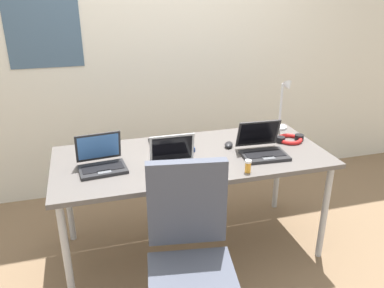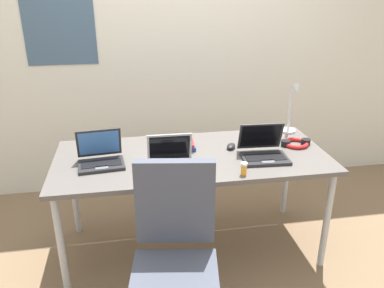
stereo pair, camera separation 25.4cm
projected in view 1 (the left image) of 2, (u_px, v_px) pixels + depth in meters
ground_plane at (192, 246)px, 2.86m from camera, size 12.00×12.00×0.00m
wall_back at (157, 45)px, 3.34m from camera, size 6.00×0.13×2.60m
desk at (192, 163)px, 2.60m from camera, size 1.80×0.80×0.74m
desk_lamp at (283, 105)px, 2.95m from camera, size 0.12×0.18×0.40m
laptop_front_right at (175, 164)px, 2.35m from camera, size 0.28×0.23×0.21m
laptop_front_left at (263, 148)px, 2.57m from camera, size 0.31×0.29×0.21m
laptop_by_keyboard at (101, 162)px, 2.38m from camera, size 0.30×0.26×0.21m
computer_mouse at (229, 145)px, 2.70m from camera, size 0.09×0.11×0.03m
cell_phone at (153, 142)px, 2.77m from camera, size 0.07×0.14×0.01m
headphones at (290, 139)px, 2.80m from camera, size 0.21×0.18×0.04m
pill_bottle at (248, 166)px, 2.33m from camera, size 0.04×0.04×0.08m
book_stack at (179, 146)px, 2.65m from camera, size 0.21×0.15×0.05m
office_chair at (191, 275)px, 2.02m from camera, size 0.52×0.57×0.97m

